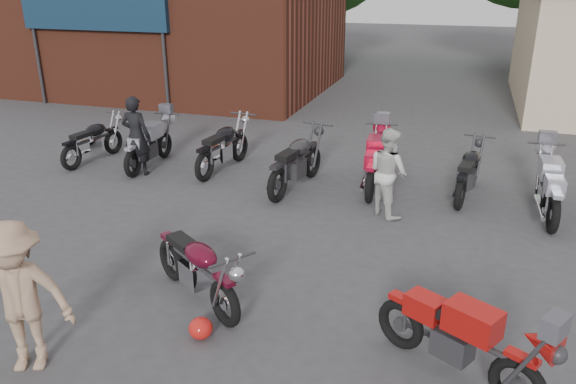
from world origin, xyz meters
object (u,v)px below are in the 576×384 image
(person_tan, at_px, (18,298))
(row_bike_5, at_px, (469,169))
(row_bike_4, at_px, (375,159))
(row_bike_1, at_px, (149,142))
(row_bike_2, at_px, (223,144))
(row_bike_0, at_px, (93,139))
(row_bike_3, at_px, (297,159))
(person_dark, at_px, (136,136))
(row_bike_6, at_px, (549,183))
(sportbike, at_px, (460,334))
(helmet, at_px, (201,328))
(vintage_motorcycle, at_px, (197,264))
(person_light, at_px, (388,172))

(person_tan, xyz_separation_m, row_bike_5, (4.41, 6.67, -0.31))
(row_bike_4, relative_size, row_bike_5, 1.09)
(row_bike_1, height_order, row_bike_5, row_bike_1)
(row_bike_2, relative_size, row_bike_5, 1.07)
(row_bike_0, distance_m, row_bike_3, 4.89)
(row_bike_0, height_order, row_bike_3, row_bike_3)
(person_dark, height_order, row_bike_6, person_dark)
(row_bike_0, relative_size, row_bike_3, 0.86)
(row_bike_0, xyz_separation_m, row_bike_3, (4.88, -0.26, 0.09))
(sportbike, xyz_separation_m, row_bike_5, (-0.01, 5.45, 0.00))
(person_dark, height_order, row_bike_3, person_dark)
(person_dark, bearing_deg, row_bike_6, 179.44)
(row_bike_1, bearing_deg, row_bike_4, -90.08)
(row_bike_2, distance_m, row_bike_4, 3.30)
(row_bike_0, relative_size, row_bike_6, 0.90)
(helmet, xyz_separation_m, row_bike_0, (-5.25, 5.33, 0.40))
(row_bike_5, height_order, row_bike_6, row_bike_6)
(helmet, height_order, row_bike_0, row_bike_0)
(sportbike, distance_m, helmet, 2.91)
(row_bike_6, bearing_deg, row_bike_0, 87.28)
(person_dark, bearing_deg, row_bike_4, -174.59)
(row_bike_4, bearing_deg, sportbike, -165.06)
(row_bike_0, xyz_separation_m, row_bike_2, (3.06, 0.33, 0.06))
(row_bike_4, relative_size, row_bike_6, 1.02)
(helmet, xyz_separation_m, person_dark, (-3.83, 4.88, 0.71))
(sportbike, bearing_deg, row_bike_5, 119.46)
(vintage_motorcycle, height_order, row_bike_0, vintage_motorcycle)
(person_dark, bearing_deg, person_tan, 108.69)
(row_bike_3, bearing_deg, vintage_motorcycle, -170.77)
(vintage_motorcycle, height_order, person_tan, person_tan)
(helmet, xyz_separation_m, person_tan, (-1.54, -1.03, 0.73))
(row_bike_5, bearing_deg, person_dark, 105.53)
(row_bike_4, bearing_deg, helmet, 165.49)
(vintage_motorcycle, xyz_separation_m, row_bike_6, (4.58, 4.45, 0.04))
(person_light, relative_size, row_bike_3, 0.74)
(row_bike_4, bearing_deg, row_bike_5, -90.83)
(helmet, bearing_deg, person_light, 70.65)
(row_bike_3, xyz_separation_m, row_bike_6, (4.58, 0.07, -0.03))
(person_light, distance_m, person_tan, 6.17)
(row_bike_4, bearing_deg, row_bike_2, 84.91)
(row_bike_4, bearing_deg, person_tan, 154.82)
(person_dark, relative_size, row_bike_3, 0.78)
(person_tan, bearing_deg, row_bike_4, 45.81)
(person_light, xyz_separation_m, person_tan, (-3.06, -5.35, 0.07))
(row_bike_4, bearing_deg, person_dark, 94.52)
(sportbike, height_order, row_bike_0, sportbike)
(row_bike_0, bearing_deg, person_light, -91.47)
(person_dark, relative_size, row_bike_0, 0.91)
(row_bike_3, relative_size, row_bike_4, 1.02)
(vintage_motorcycle, bearing_deg, row_bike_3, 124.40)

